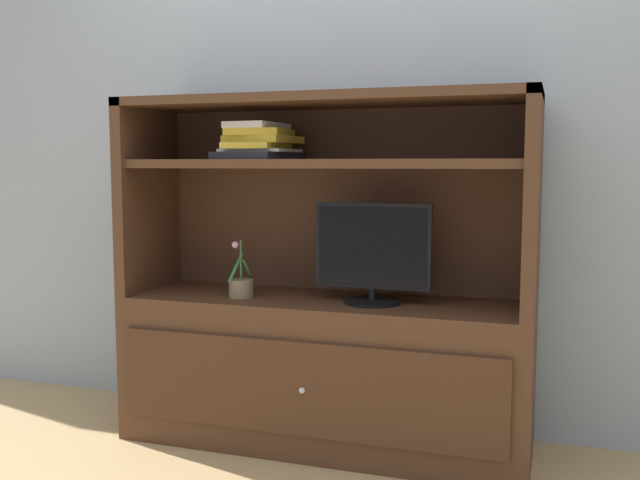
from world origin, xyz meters
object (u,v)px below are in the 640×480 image
object	(u,v)px
magazine_stack	(260,143)
potted_plant	(241,286)
media_console	(324,333)
tv_monitor	(372,254)

from	to	relation	value
magazine_stack	potted_plant	bearing A→B (deg)	-132.99
potted_plant	media_console	bearing A→B (deg)	12.76
tv_monitor	magazine_stack	world-z (taller)	magazine_stack
media_console	tv_monitor	xyz separation A→B (m)	(0.21, -0.03, 0.35)
media_console	potted_plant	xyz separation A→B (m)	(-0.34, -0.08, 0.19)
tv_monitor	magazine_stack	size ratio (longest dim) A/B	1.29
tv_monitor	potted_plant	distance (m)	0.58
potted_plant	magazine_stack	size ratio (longest dim) A/B	0.66
tv_monitor	potted_plant	size ratio (longest dim) A/B	1.96
media_console	magazine_stack	xyz separation A→B (m)	(-0.28, -0.01, 0.79)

